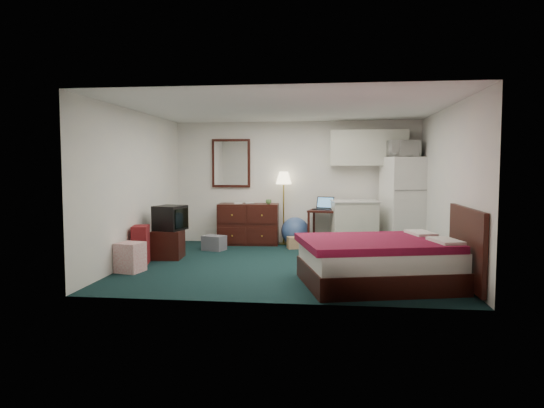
# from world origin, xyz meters

# --- Properties ---
(floor) EXTENTS (5.00, 4.50, 0.01)m
(floor) POSITION_xyz_m (0.00, 0.00, 0.00)
(floor) COLOR black
(floor) RESTS_ON ground
(ceiling) EXTENTS (5.00, 4.50, 0.01)m
(ceiling) POSITION_xyz_m (0.00, 0.00, 2.50)
(ceiling) COLOR white
(ceiling) RESTS_ON walls
(walls) EXTENTS (5.01, 4.51, 2.50)m
(walls) POSITION_xyz_m (0.00, 0.00, 1.25)
(walls) COLOR white
(walls) RESTS_ON floor
(mirror) EXTENTS (0.80, 0.06, 1.00)m
(mirror) POSITION_xyz_m (-1.35, 2.22, 1.65)
(mirror) COLOR white
(mirror) RESTS_ON walls
(upper_cabinets) EXTENTS (1.50, 0.35, 0.70)m
(upper_cabinets) POSITION_xyz_m (1.45, 2.08, 1.95)
(upper_cabinets) COLOR beige
(upper_cabinets) RESTS_ON walls
(headboard) EXTENTS (0.06, 1.56, 1.00)m
(headboard) POSITION_xyz_m (2.46, -1.23, 0.55)
(headboard) COLOR black
(headboard) RESTS_ON walls
(dresser) EXTENTS (1.24, 0.62, 0.83)m
(dresser) POSITION_xyz_m (-0.95, 1.98, 0.41)
(dresser) COLOR black
(dresser) RESTS_ON floor
(floor_lamp) EXTENTS (0.32, 0.32, 1.48)m
(floor_lamp) POSITION_xyz_m (-0.24, 2.05, 0.74)
(floor_lamp) COLOR #B3942E
(floor_lamp) RESTS_ON floor
(desk) EXTENTS (0.67, 0.67, 0.73)m
(desk) POSITION_xyz_m (0.59, 1.85, 0.37)
(desk) COLOR black
(desk) RESTS_ON floor
(exercise_ball) EXTENTS (0.61, 0.61, 0.56)m
(exercise_ball) POSITION_xyz_m (0.01, 1.96, 0.28)
(exercise_ball) COLOR #324C81
(exercise_ball) RESTS_ON floor
(kitchen_counter) EXTENTS (0.90, 0.73, 0.90)m
(kitchen_counter) POSITION_xyz_m (1.17, 1.67, 0.45)
(kitchen_counter) COLOR beige
(kitchen_counter) RESTS_ON floor
(fridge) EXTENTS (0.90, 0.90, 1.76)m
(fridge) POSITION_xyz_m (2.12, 1.88, 0.88)
(fridge) COLOR white
(fridge) RESTS_ON floor
(bed) EXTENTS (2.21, 1.91, 0.61)m
(bed) POSITION_xyz_m (1.33, -1.23, 0.31)
(bed) COLOR maroon
(bed) RESTS_ON floor
(tv_stand) EXTENTS (0.53, 0.57, 0.49)m
(tv_stand) POSITION_xyz_m (-2.08, 0.30, 0.24)
(tv_stand) COLOR black
(tv_stand) RESTS_ON floor
(suitcase) EXTENTS (0.31, 0.43, 0.62)m
(suitcase) POSITION_xyz_m (-2.35, -0.23, 0.31)
(suitcase) COLOR #610D0C
(suitcase) RESTS_ON floor
(retail_box) EXTENTS (0.42, 0.42, 0.44)m
(retail_box) POSITION_xyz_m (-2.28, -0.83, 0.22)
(retail_box) COLOR white
(retail_box) RESTS_ON floor
(file_bin) EXTENTS (0.47, 0.41, 0.28)m
(file_bin) POSITION_xyz_m (-1.47, 1.17, 0.14)
(file_bin) COLOR slate
(file_bin) RESTS_ON floor
(cardboard_box_a) EXTENTS (0.32, 0.29, 0.23)m
(cardboard_box_a) POSITION_xyz_m (0.02, 1.55, 0.11)
(cardboard_box_a) COLOR tan
(cardboard_box_a) RESTS_ON floor
(cardboard_box_b) EXTENTS (0.26, 0.28, 0.23)m
(cardboard_box_b) POSITION_xyz_m (0.56, 1.46, 0.12)
(cardboard_box_b) COLOR tan
(cardboard_box_b) RESTS_ON floor
(laptop) EXTENTS (0.44, 0.40, 0.25)m
(laptop) POSITION_xyz_m (0.56, 1.86, 0.86)
(laptop) COLOR black
(laptop) RESTS_ON desk
(crt_tv) EXTENTS (0.56, 0.59, 0.42)m
(crt_tv) POSITION_xyz_m (-2.04, 0.33, 0.70)
(crt_tv) COLOR black
(crt_tv) RESTS_ON tv_stand
(microwave) EXTENTS (0.63, 0.43, 0.39)m
(microwave) POSITION_xyz_m (2.08, 1.83, 1.96)
(microwave) COLOR white
(microwave) RESTS_ON fridge
(book_a) EXTENTS (0.16, 0.04, 0.22)m
(book_a) POSITION_xyz_m (-1.23, 1.92, 0.94)
(book_a) COLOR tan
(book_a) RESTS_ON dresser
(book_b) EXTENTS (0.17, 0.07, 0.23)m
(book_b) POSITION_xyz_m (-1.02, 2.01, 0.95)
(book_b) COLOR tan
(book_b) RESTS_ON dresser
(mug) EXTENTS (0.14, 0.12, 0.12)m
(mug) POSITION_xyz_m (-0.53, 1.94, 0.89)
(mug) COLOR #548545
(mug) RESTS_ON dresser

